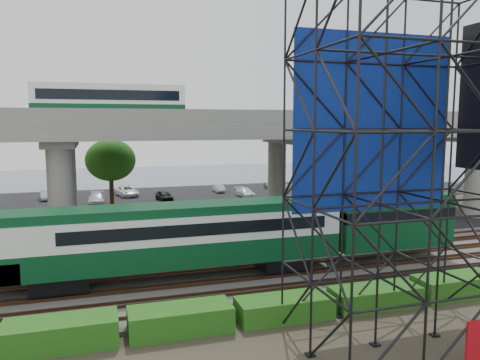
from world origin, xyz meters
name	(u,v)px	position (x,y,z in m)	size (l,w,h in m)	color
ground	(238,290)	(0.00, 0.00, 0.00)	(140.00, 140.00, 0.00)	#474233
ballast_bed	(228,277)	(0.00, 2.00, 0.10)	(90.00, 12.00, 0.20)	slate
service_road	(199,243)	(0.00, 10.50, 0.04)	(90.00, 5.00, 0.08)	black
parking_lot	(159,197)	(0.00, 34.00, 0.04)	(90.00, 18.00, 0.08)	black
harbor_water	(142,178)	(0.00, 56.00, 0.01)	(140.00, 40.00, 0.03)	#405E69
rail_tracks	(228,274)	(0.00, 2.00, 0.28)	(90.00, 9.52, 0.16)	#472D1E
commuter_train	(215,233)	(-0.84, 2.00, 2.88)	(29.30, 3.06, 4.30)	black
overpass	(179,135)	(-0.45, 16.00, 8.21)	(80.00, 12.00, 12.40)	#9E9B93
scaffold_tower	(413,168)	(5.11, -7.98, 7.47)	(9.36, 6.36, 15.00)	black
hedge_strip	(284,307)	(1.01, -4.30, 0.56)	(34.60, 1.80, 1.20)	#185413
trees	(130,167)	(-4.67, 16.17, 5.57)	(40.94, 16.94, 7.69)	#382314
suv	(84,239)	(-8.42, 11.20, 0.84)	(2.51, 5.44, 1.51)	black
parked_cars	(158,192)	(-0.15, 33.85, 0.68)	(38.42, 9.63, 1.27)	silver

